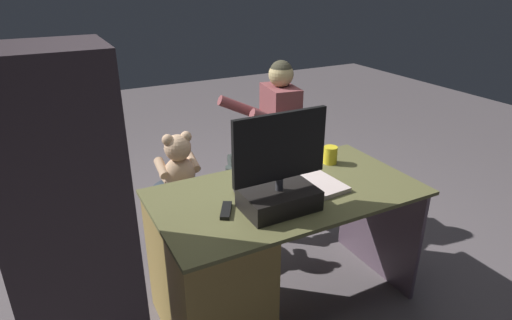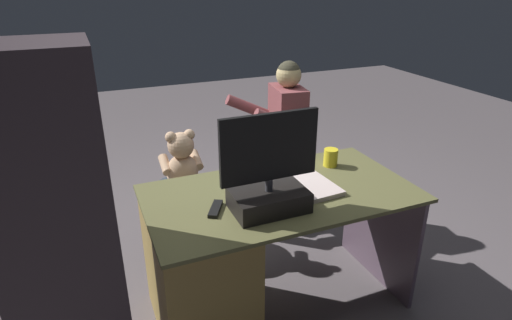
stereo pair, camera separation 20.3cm
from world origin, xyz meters
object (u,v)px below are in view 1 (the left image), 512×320
object	(u,v)px
desk	(224,265)
teddy_bear	(178,163)
keyboard	(288,182)
person	(271,132)
computer_mouse	(240,191)
visitor_chair	(278,185)
office_chair_teddy	(183,214)
tv_remote	(226,210)
monitor	(279,182)
cup	(330,155)

from	to	relation	value
desk	teddy_bear	bearing A→B (deg)	-92.22
keyboard	person	xyz separation A→B (m)	(-0.34, -0.79, -0.03)
computer_mouse	visitor_chair	world-z (taller)	computer_mouse
teddy_bear	person	xyz separation A→B (m)	(-0.72, -0.09, 0.06)
computer_mouse	office_chair_teddy	world-z (taller)	computer_mouse
computer_mouse	tv_remote	xyz separation A→B (m)	(0.13, 0.13, -0.01)
monitor	tv_remote	size ratio (longest dim) A/B	3.17
computer_mouse	visitor_chair	size ratio (longest dim) A/B	0.19
desk	computer_mouse	distance (m)	0.39
monitor	desk	bearing A→B (deg)	-29.28
monitor	keyboard	bearing A→B (deg)	-131.58
monitor	cup	distance (m)	0.63
desk	teddy_bear	distance (m)	0.81
office_chair_teddy	person	distance (m)	0.84
cup	teddy_bear	size ratio (longest dim) A/B	0.27
computer_mouse	tv_remote	size ratio (longest dim) A/B	0.64
teddy_bear	tv_remote	bearing A→B (deg)	87.98
monitor	person	distance (m)	1.12
desk	office_chair_teddy	bearing A→B (deg)	-92.26
tv_remote	visitor_chair	xyz separation A→B (m)	(-0.83, -0.91, -0.47)
monitor	computer_mouse	distance (m)	0.26
tv_remote	person	size ratio (longest dim) A/B	0.12
desk	cup	world-z (taller)	cup
cup	person	bearing A→B (deg)	-87.96
teddy_bear	person	size ratio (longest dim) A/B	0.32
monitor	cup	xyz separation A→B (m)	(-0.54, -0.32, -0.09)
computer_mouse	office_chair_teddy	size ratio (longest dim) A/B	0.20
tv_remote	teddy_bear	bearing A→B (deg)	-62.55
teddy_bear	person	distance (m)	0.73
keyboard	cup	size ratio (longest dim) A/B	4.09
computer_mouse	desk	bearing A→B (deg)	29.30
cup	office_chair_teddy	xyz separation A→B (m)	(0.75, -0.57, -0.49)
teddy_bear	person	bearing A→B (deg)	-172.97
office_chair_teddy	person	bearing A→B (deg)	-171.96
keyboard	computer_mouse	world-z (taller)	computer_mouse
visitor_chair	teddy_bear	bearing A→B (deg)	7.13
tv_remote	office_chair_teddy	bearing A→B (deg)	-62.58
desk	computer_mouse	size ratio (longest dim) A/B	14.38
keyboard	person	world-z (taller)	person
desk	keyboard	distance (m)	0.55
computer_mouse	visitor_chair	distance (m)	1.16
teddy_bear	visitor_chair	distance (m)	0.90
office_chair_teddy	visitor_chair	world-z (taller)	same
monitor	cup	bearing A→B (deg)	-149.43
keyboard	office_chair_teddy	world-z (taller)	keyboard
computer_mouse	cup	bearing A→B (deg)	-170.52
office_chair_teddy	tv_remote	bearing A→B (deg)	87.95
desk	visitor_chair	size ratio (longest dim) A/B	2.70
monitor	cup	size ratio (longest dim) A/B	4.63
cup	computer_mouse	bearing A→B (deg)	9.48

